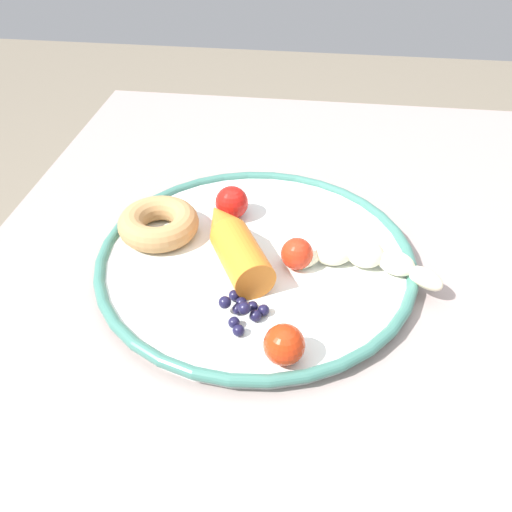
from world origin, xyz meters
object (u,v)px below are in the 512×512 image
(carrot_orange, at_px, (233,242))
(plate, at_px, (256,258))
(blueberry_pile, at_px, (242,310))
(tomato_near, at_px, (232,203))
(banana, at_px, (364,260))
(donut, at_px, (159,223))
(dining_table, at_px, (293,375))
(tomato_far, at_px, (297,254))
(tomato_mid, at_px, (284,345))

(carrot_orange, bearing_deg, plate, 101.65)
(blueberry_pile, height_order, tomato_near, tomato_near)
(banana, relative_size, carrot_orange, 1.17)
(carrot_orange, bearing_deg, blueberry_pile, 14.82)
(banana, distance_m, donut, 0.23)
(dining_table, bearing_deg, tomato_near, -145.02)
(carrot_orange, distance_m, tomato_far, 0.07)
(tomato_far, bearing_deg, banana, 93.77)
(plate, bearing_deg, donut, -102.63)
(banana, height_order, carrot_orange, carrot_orange)
(banana, bearing_deg, carrot_orange, -90.66)
(tomato_mid, xyz_separation_m, tomato_far, (-0.12, 0.00, -0.00))
(blueberry_pile, bearing_deg, carrot_orange, -165.18)
(donut, relative_size, tomato_near, 2.33)
(tomato_mid, bearing_deg, banana, 151.08)
(plate, xyz_separation_m, blueberry_pile, (0.09, -0.00, 0.01))
(blueberry_pile, relative_size, tomato_far, 1.66)
(dining_table, distance_m, plate, 0.14)
(tomato_near, bearing_deg, carrot_orange, 10.45)
(donut, xyz_separation_m, tomato_mid, (0.16, 0.15, 0.00))
(dining_table, height_order, tomato_mid, tomato_mid)
(banana, distance_m, blueberry_pile, 0.14)
(banana, height_order, tomato_near, tomato_near)
(dining_table, xyz_separation_m, blueberry_pile, (0.03, -0.05, 0.13))
(plate, distance_m, carrot_orange, 0.03)
(dining_table, relative_size, carrot_orange, 7.07)
(dining_table, bearing_deg, plate, -137.90)
(tomato_near, bearing_deg, blueberry_pile, 12.80)
(dining_table, bearing_deg, donut, -116.35)
(carrot_orange, distance_m, tomato_mid, 0.15)
(dining_table, relative_size, tomato_far, 29.62)
(dining_table, distance_m, tomato_far, 0.15)
(tomato_mid, bearing_deg, tomato_near, -158.88)
(carrot_orange, height_order, tomato_far, carrot_orange)
(dining_table, bearing_deg, banana, 127.74)
(tomato_near, bearing_deg, dining_table, 34.98)
(donut, xyz_separation_m, tomato_near, (-0.04, 0.08, 0.00))
(dining_table, bearing_deg, carrot_orange, -124.41)
(dining_table, height_order, plate, plate)
(banana, height_order, tomato_mid, tomato_mid)
(carrot_orange, bearing_deg, banana, 89.34)
(banana, bearing_deg, plate, -93.26)
(plate, xyz_separation_m, carrot_orange, (0.00, -0.02, 0.02))
(dining_table, xyz_separation_m, banana, (-0.05, 0.06, 0.14))
(plate, distance_m, blueberry_pile, 0.09)
(blueberry_pile, distance_m, tomato_far, 0.09)
(blueberry_pile, relative_size, tomato_mid, 1.54)
(carrot_orange, xyz_separation_m, tomato_far, (0.01, 0.07, -0.00))
(blueberry_pile, height_order, tomato_mid, tomato_mid)
(plate, relative_size, donut, 3.79)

